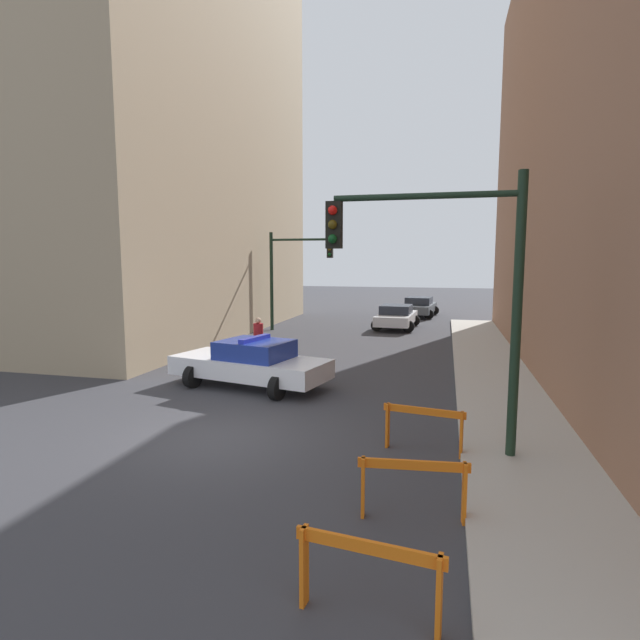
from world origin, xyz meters
name	(u,v)px	position (x,y,z in m)	size (l,w,h in m)	color
ground_plane	(216,438)	(0.00, 0.00, 0.00)	(120.00, 120.00, 0.00)	#38383D
sidewalk_right	(529,464)	(6.20, 0.00, 0.06)	(2.40, 44.00, 0.12)	#B2ADA3
building_corner_left	(117,90)	(-12.00, 14.00, 12.39)	(14.00, 20.00, 24.77)	tan
traffic_light_near	(451,272)	(4.73, 0.22, 3.53)	(3.64, 0.35, 5.20)	black
traffic_light_far	(291,267)	(-3.30, 15.85, 3.40)	(3.44, 0.35, 5.20)	black
police_car	(251,363)	(-0.88, 4.17, 0.72)	(4.99, 2.99, 1.52)	white
parked_car_near	(396,316)	(2.06, 17.96, 0.67)	(2.43, 4.39, 1.31)	silver
parked_car_mid	(419,307)	(2.96, 24.19, 0.67)	(2.56, 4.46, 1.31)	#474C51
pedestrian_crossing	(258,339)	(-1.98, 7.61, 0.86)	(0.49, 0.49, 1.66)	#382D23
barrier_front	(368,567)	(3.95, -4.60, 0.62)	(1.59, 0.35, 0.90)	orange
barrier_mid	(413,479)	(4.26, -2.40, 0.62)	(1.60, 0.32, 0.90)	orange
barrier_back	(424,422)	(4.29, 0.25, 0.62)	(1.59, 0.39, 0.90)	orange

